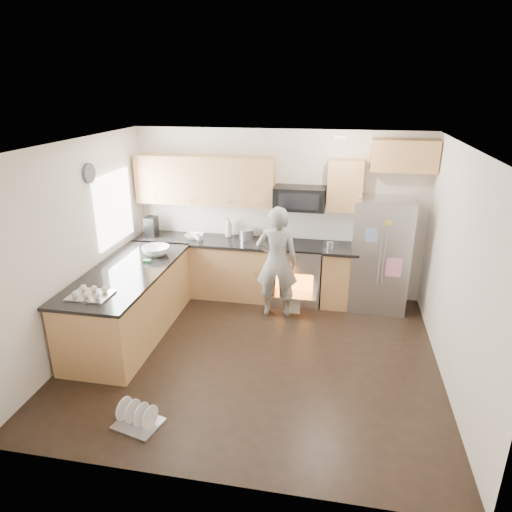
% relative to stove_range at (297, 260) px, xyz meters
% --- Properties ---
extents(ground, '(4.50, 4.50, 0.00)m').
position_rel_stove_range_xyz_m(ground, '(-0.35, -1.69, -0.68)').
color(ground, black).
rests_on(ground, ground).
extents(room_shell, '(4.54, 4.04, 2.62)m').
position_rel_stove_range_xyz_m(room_shell, '(-0.39, -1.68, 1.00)').
color(room_shell, white).
rests_on(room_shell, ground).
extents(back_cabinet_run, '(4.45, 0.64, 2.50)m').
position_rel_stove_range_xyz_m(back_cabinet_run, '(-0.93, 0.05, 0.29)').
color(back_cabinet_run, '#B48948').
rests_on(back_cabinet_run, ground).
extents(peninsula, '(0.96, 2.36, 1.05)m').
position_rel_stove_range_xyz_m(peninsula, '(-2.10, -1.44, -0.21)').
color(peninsula, '#B48948').
rests_on(peninsula, ground).
extents(stove_range, '(0.76, 0.97, 1.79)m').
position_rel_stove_range_xyz_m(stove_range, '(0.00, 0.00, 0.00)').
color(stove_range, '#B7B7BC').
rests_on(stove_range, ground).
extents(refrigerator, '(0.83, 0.67, 1.69)m').
position_rel_stove_range_xyz_m(refrigerator, '(1.22, 0.01, 0.17)').
color(refrigerator, '#B7B7BC').
rests_on(refrigerator, ground).
extents(person, '(0.64, 0.45, 1.65)m').
position_rel_stove_range_xyz_m(person, '(-0.24, -0.53, 0.15)').
color(person, gray).
rests_on(person, ground).
extents(dish_rack, '(0.51, 0.45, 0.27)m').
position_rel_stove_range_xyz_m(dish_rack, '(-1.26, -3.14, -0.60)').
color(dish_rack, '#B7B7BC').
rests_on(dish_rack, ground).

